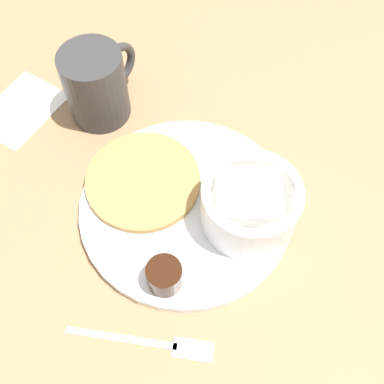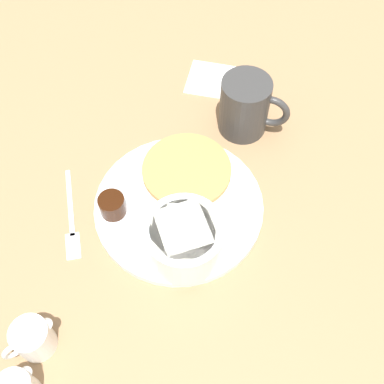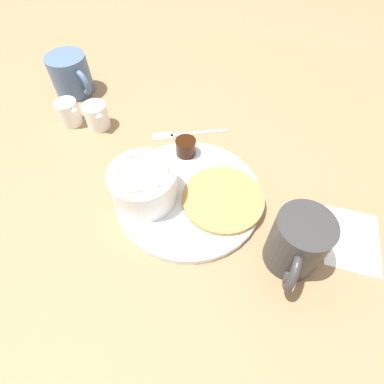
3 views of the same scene
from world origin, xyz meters
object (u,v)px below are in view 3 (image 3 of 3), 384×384
(bowl, at_px, (144,184))
(fork, at_px, (181,134))
(plate, at_px, (189,195))
(second_mug, at_px, (71,75))
(coffee_mug, at_px, (297,244))
(creamer_pitcher_far, at_px, (68,112))
(creamer_pitcher_near, at_px, (97,115))

(bowl, bearing_deg, fork, 168.36)
(plate, xyz_separation_m, fork, (-0.15, -0.04, -0.00))
(fork, relative_size, second_mug, 1.42)
(bowl, distance_m, fork, 0.18)
(plate, distance_m, coffee_mug, 0.19)
(creamer_pitcher_far, bearing_deg, fork, 87.32)
(creamer_pitcher_near, distance_m, fork, 0.17)
(second_mug, bearing_deg, coffee_mug, 51.69)
(creamer_pitcher_near, relative_size, second_mug, 0.54)
(bowl, distance_m, creamer_pitcher_near, 0.22)
(bowl, distance_m, second_mug, 0.36)
(coffee_mug, bearing_deg, second_mug, -128.31)
(bowl, distance_m, creamer_pitcher_far, 0.27)
(creamer_pitcher_near, bearing_deg, creamer_pitcher_far, -92.99)
(creamer_pitcher_near, bearing_deg, fork, 87.43)
(creamer_pitcher_far, bearing_deg, second_mug, -165.14)
(plate, distance_m, second_mug, 0.40)
(plate, distance_m, bowl, 0.08)
(bowl, height_order, creamer_pitcher_near, bowl)
(coffee_mug, bearing_deg, bowl, -109.05)
(bowl, height_order, coffee_mug, coffee_mug)
(plate, height_order, coffee_mug, coffee_mug)
(second_mug, bearing_deg, plate, 47.82)
(fork, bearing_deg, creamer_pitcher_near, -92.57)
(coffee_mug, bearing_deg, creamer_pitcher_far, -120.85)
(coffee_mug, relative_size, creamer_pitcher_near, 1.93)
(fork, xyz_separation_m, second_mug, (-0.12, -0.26, 0.04))
(bowl, relative_size, fork, 0.72)
(creamer_pitcher_far, bearing_deg, plate, 58.66)
(fork, distance_m, second_mug, 0.29)
(bowl, xyz_separation_m, second_mug, (-0.28, -0.23, -0.00))
(fork, bearing_deg, creamer_pitcher_far, -92.68)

